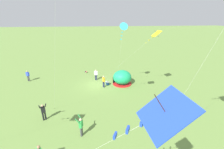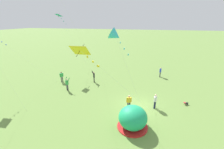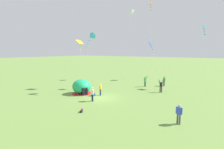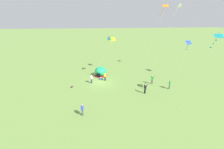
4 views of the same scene
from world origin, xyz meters
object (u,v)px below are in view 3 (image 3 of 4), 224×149
(person_near_tent, at_px, (164,81))
(kite_blue, at_px, (151,45))
(person_arms_raised, at_px, (145,81))
(popup_tent, at_px, (82,87))
(toddler_crawling, at_px, (82,110))
(cooler_box, at_px, (93,94))
(person_flying_kite, at_px, (161,86))
(kite_white, at_px, (132,12))
(kite_orange, at_px, (150,5))
(kite_teal, at_px, (204,28))
(kite_yellow, at_px, (80,43))
(person_center_field, at_px, (179,113))
(person_with_toddler, at_px, (100,89))
(person_strolling, at_px, (92,93))
(kite_cyan, at_px, (91,37))

(person_near_tent, height_order, kite_blue, kite_blue)
(person_arms_raised, bearing_deg, popup_tent, -119.01)
(toddler_crawling, bearing_deg, cooler_box, 120.60)
(person_flying_kite, relative_size, kite_white, 0.13)
(toddler_crawling, distance_m, kite_orange, 20.96)
(person_arms_raised, xyz_separation_m, kite_white, (-6.58, 6.80, 13.38))
(kite_white, bearing_deg, kite_teal, -7.20)
(person_flying_kite, xyz_separation_m, kite_white, (-10.25, 9.37, 13.38))
(cooler_box, height_order, kite_yellow, kite_yellow)
(person_center_field, distance_m, kite_white, 28.31)
(person_with_toddler, distance_m, person_center_field, 12.02)
(person_flying_kite, height_order, person_strolling, person_flying_kite)
(person_with_toddler, bearing_deg, person_strolling, -70.77)
(person_near_tent, xyz_separation_m, kite_teal, (5.33, 2.55, 8.89))
(popup_tent, distance_m, person_flying_kite, 11.67)
(person_center_field, bearing_deg, kite_teal, 93.10)
(person_center_field, xyz_separation_m, kite_yellow, (-17.35, 5.93, 6.42))
(person_near_tent, height_order, person_strolling, same)
(kite_white, xyz_separation_m, kite_blue, (4.15, 0.96, -7.00))
(toddler_crawling, distance_m, kite_cyan, 11.96)
(kite_teal, distance_m, kite_orange, 9.48)
(person_with_toddler, height_order, kite_white, kite_white)
(cooler_box, xyz_separation_m, person_near_tent, (5.75, 12.29, 0.74))
(toddler_crawling, distance_m, person_arms_raised, 15.42)
(kite_cyan, bearing_deg, kite_white, 95.93)
(person_flying_kite, distance_m, kite_cyan, 12.55)
(person_strolling, relative_size, kite_yellow, 0.22)
(kite_teal, distance_m, kite_white, 15.20)
(kite_yellow, bearing_deg, kite_orange, 40.80)
(person_strolling, bearing_deg, kite_yellow, 144.34)
(person_arms_raised, distance_m, person_strolling, 11.97)
(kite_teal, bearing_deg, person_center_field, -86.90)
(popup_tent, height_order, kite_white, kite_white)
(toddler_crawling, height_order, kite_yellow, kite_yellow)
(person_with_toddler, relative_size, kite_cyan, 0.20)
(person_near_tent, bearing_deg, person_center_field, -67.58)
(kite_white, bearing_deg, kite_yellow, -98.25)
(kite_teal, xyz_separation_m, kite_blue, (-10.25, 2.78, -2.47))
(person_center_field, relative_size, kite_orange, 0.12)
(person_center_field, distance_m, person_arms_raised, 15.54)
(kite_orange, bearing_deg, kite_teal, 29.45)
(kite_yellow, xyz_separation_m, kite_orange, (8.80, 7.60, 6.21))
(cooler_box, xyz_separation_m, kite_orange, (3.49, 10.57, 13.37))
(kite_yellow, bearing_deg, cooler_box, -29.20)
(cooler_box, xyz_separation_m, kite_cyan, (-1.78, 1.80, 7.95))
(person_center_field, xyz_separation_m, person_arms_raised, (-8.78, 12.83, 0.03))
(popup_tent, xyz_separation_m, cooler_box, (2.20, -0.02, -0.78))
(person_center_field, bearing_deg, cooler_box, 166.19)
(cooler_box, height_order, person_center_field, person_center_field)
(popup_tent, height_order, kite_teal, kite_teal)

